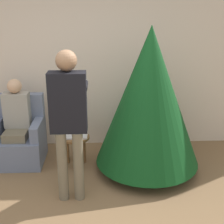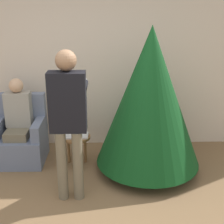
{
  "view_description": "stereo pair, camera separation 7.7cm",
  "coord_description": "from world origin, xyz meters",
  "px_view_note": "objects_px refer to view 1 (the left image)",
  "views": [
    {
      "loc": [
        0.35,
        -2.54,
        2.23
      ],
      "look_at": [
        0.49,
        0.98,
        0.98
      ],
      "focal_mm": 50.0,
      "sensor_mm": 36.0,
      "label": 1
    },
    {
      "loc": [
        0.43,
        -2.54,
        2.23
      ],
      "look_at": [
        0.49,
        0.98,
        0.98
      ],
      "focal_mm": 50.0,
      "sensor_mm": 36.0,
      "label": 2
    }
  ],
  "objects_px": {
    "christmas_tree": "(149,97)",
    "person_standing": "(68,114)",
    "side_stool": "(75,141)",
    "person_seated": "(16,119)",
    "armchair": "(19,139)"
  },
  "relations": [
    {
      "from": "christmas_tree",
      "to": "person_standing",
      "type": "xyz_separation_m",
      "value": [
        -0.99,
        -0.59,
        0.0
      ]
    },
    {
      "from": "christmas_tree",
      "to": "side_stool",
      "type": "relative_size",
      "value": 4.41
    },
    {
      "from": "person_seated",
      "to": "person_standing",
      "type": "height_order",
      "value": "person_standing"
    },
    {
      "from": "person_seated",
      "to": "side_stool",
      "type": "relative_size",
      "value": 2.73
    },
    {
      "from": "person_seated",
      "to": "person_standing",
      "type": "bearing_deg",
      "value": -47.48
    },
    {
      "from": "armchair",
      "to": "person_seated",
      "type": "bearing_deg",
      "value": -90.0
    },
    {
      "from": "armchair",
      "to": "side_stool",
      "type": "relative_size",
      "value": 2.16
    },
    {
      "from": "christmas_tree",
      "to": "person_seated",
      "type": "relative_size",
      "value": 1.61
    },
    {
      "from": "christmas_tree",
      "to": "person_standing",
      "type": "relative_size",
      "value": 1.12
    },
    {
      "from": "side_stool",
      "to": "person_standing",
      "type": "bearing_deg",
      "value": -89.84
    },
    {
      "from": "armchair",
      "to": "person_standing",
      "type": "xyz_separation_m",
      "value": [
        0.83,
        -0.93,
        0.72
      ]
    },
    {
      "from": "christmas_tree",
      "to": "armchair",
      "type": "bearing_deg",
      "value": 169.27
    },
    {
      "from": "armchair",
      "to": "person_seated",
      "type": "height_order",
      "value": "person_seated"
    },
    {
      "from": "side_stool",
      "to": "armchair",
      "type": "bearing_deg",
      "value": 167.48
    },
    {
      "from": "christmas_tree",
      "to": "side_stool",
      "type": "xyz_separation_m",
      "value": [
        -0.99,
        0.16,
        -0.68
      ]
    }
  ]
}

